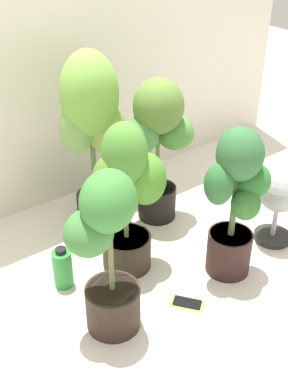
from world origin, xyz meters
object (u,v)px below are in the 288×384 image
Objects in this scene: potted_plant_back_right at (158,137)px; nutrient_bottle at (63,268)px; potted_plant_front_right at (236,199)px; potted_plant_back_center at (91,120)px; potted_plant_center at (128,193)px; potted_plant_front_left at (106,251)px; cell_phone at (187,303)px; floor_fan at (280,193)px.

nutrient_bottle is (-0.64, -0.17, -0.36)m from potted_plant_back_right.
potted_plant_front_right is 0.76m from potted_plant_back_center.
potted_plant_back_center is 0.33m from potted_plant_back_right.
potted_plant_back_right is at bearing 34.08° from potted_plant_center.
potted_plant_front_left reaches higher than nutrient_bottle.
potted_plant_center is at bearing -145.92° from potted_plant_back_right.
cell_phone is 0.54m from nutrient_bottle.
potted_plant_front_left reaches higher than floor_fan.
floor_fan is at bearing -18.39° from nutrient_bottle.
potted_plant_front_left is (-0.60, 0.05, -0.01)m from potted_plant_front_right.
cell_phone is at bearing 8.87° from floor_fan.
potted_plant_back_center is at bearing -46.76° from floor_fan.
potted_plant_center is 3.62× the size of nutrient_bottle.
potted_plant_front_right is at bearing -69.43° from potted_plant_back_center.
potted_plant_front_right reaches higher than potted_plant_front_left.
potted_plant_center is at bearing -100.83° from potted_plant_back_center.
potted_plant_front_right is 3.57× the size of nutrient_bottle.
potted_plant_back_right is at bearing 26.08° from cell_phone.
potted_plant_front_left is 1.75× the size of floor_fan.
potted_plant_back_right is 4.71× the size of cell_phone.
potted_plant_back_center is at bearing 79.17° from potted_plant_center.
potted_plant_center is 0.80× the size of potted_plant_back_center.
cell_phone is (-0.30, -0.58, -0.45)m from potted_plant_back_right.
cell_phone is (0.05, -0.35, -0.38)m from potted_plant_center.
potted_plant_center is 1.79× the size of floor_fan.
potted_plant_front_right is 0.47m from cell_phone.
potted_plant_center is 0.42m from nutrient_bottle.
potted_plant_front_right is 0.53m from potted_plant_back_right.
potted_plant_center is 0.45m from potted_plant_front_right.
potted_plant_front_right reaches higher than floor_fan.
potted_plant_front_right is 0.61m from potted_plant_front_left.
potted_plant_front_right is at bearing -29.30° from nutrient_bottle.
nutrient_bottle is (-0.03, 0.31, -0.28)m from potted_plant_front_left.
potted_plant_front_left is at bearing -137.24° from potted_plant_center.
cell_phone is at bearing -92.29° from potted_plant_back_center.
nutrient_bottle is (-0.35, 0.41, 0.09)m from cell_phone.
potted_plant_back_center is at bearing 61.69° from potted_plant_front_left.
potted_plant_back_right reaches higher than potted_plant_front_right.
potted_plant_front_left is 0.49m from cell_phone.
potted_plant_back_right is 0.62m from floor_fan.
potted_plant_center is 0.42m from potted_plant_back_right.
cell_phone is at bearing -49.73° from nutrient_bottle.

